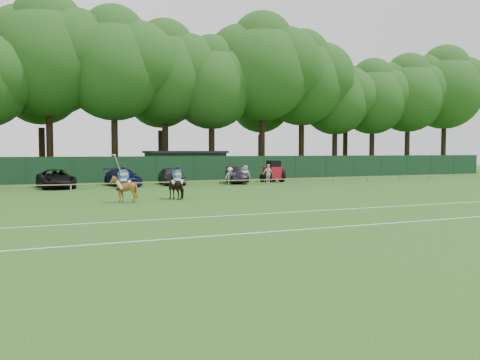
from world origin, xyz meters
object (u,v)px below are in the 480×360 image
suv_black (56,179)px  spectator_left (230,176)px  horse_dark (177,187)px  spectator_right (245,175)px  hatch_grey (171,176)px  polo_ball (354,209)px  tractor (273,172)px  utility_shed (185,165)px  spectator_mid (268,174)px  estate_black (237,175)px  sedan_navy (123,177)px  horse_chestnut (124,189)px

suv_black → spectator_left: 14.81m
horse_dark → spectator_right: (9.96, 11.58, 0.11)m
hatch_grey → polo_ball: (2.91, -22.90, -0.75)m
spectator_right → tractor: 4.28m
utility_shed → hatch_grey: bearing=-115.3°
hatch_grey → utility_shed: bearing=69.4°
polo_ball → utility_shed: (1.18, 31.56, 1.49)m
polo_ball → spectator_mid: bearing=74.7°
spectator_right → utility_shed: 10.85m
spectator_mid → polo_ball: spectator_mid is taller
estate_black → spectator_mid: 3.02m
estate_black → polo_ball: 22.80m
hatch_grey → polo_ball: size_ratio=51.53×
polo_ball → suv_black: bearing=119.4°
spectator_mid → polo_ball: 21.42m
suv_black → horse_dark: bearing=-69.3°
sedan_navy → estate_black: 10.54m
spectator_mid → polo_ball: size_ratio=20.14×
utility_shed → spectator_mid: bearing=-67.8°
suv_black → polo_ball: size_ratio=60.82×
sedan_navy → spectator_right: 10.93m
horse_dark → polo_ball: size_ratio=19.46×
utility_shed → estate_black: bearing=-76.8°
utility_shed → tractor: size_ratio=3.34×
spectator_mid → spectator_right: 2.17m
sedan_navy → tractor: 14.54m
suv_black → spectator_right: 16.27m
suv_black → hatch_grey: 9.78m
sedan_navy → utility_shed: (8.41, 8.54, 0.79)m
spectator_left → utility_shed: bearing=85.6°
spectator_mid → spectator_left: bearing=160.3°
horse_chestnut → sedan_navy: 14.52m
estate_black → utility_shed: (-2.12, 9.02, 0.75)m
horse_chestnut → suv_black: 14.06m
horse_chestnut → sedan_navy: (2.68, 14.27, -0.04)m
horse_chestnut → polo_ball: horse_chestnut is taller
spectator_right → polo_ball: size_ratio=18.98×
suv_black → spectator_left: (14.75, -1.33, 0.01)m
spectator_mid → tractor: tractor is taller
horse_dark → tractor: tractor is taller
estate_black → tractor: bearing=21.1°
horse_chestnut → sedan_navy: horse_chestnut is taller
spectator_left → tractor: tractor is taller
spectator_right → hatch_grey: bearing=-173.9°
suv_black → estate_black: size_ratio=1.15×
spectator_mid → tractor: size_ratio=0.72×
suv_black → sedan_navy: suv_black is taller
horse_dark → sedan_navy: sedan_navy is taller
hatch_grey → polo_ball: bearing=-78.1°
spectator_right → utility_shed: size_ratio=0.20×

